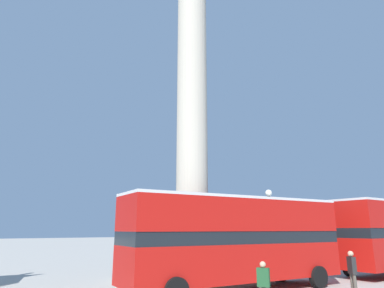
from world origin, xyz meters
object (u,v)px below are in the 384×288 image
(monument_column, at_px, (192,163))
(pedestrian_by_plinth, at_px, (352,270))
(bus_a, at_px, (237,238))
(street_lamp, at_px, (271,232))
(pedestrian_near_lamp, at_px, (264,284))

(monument_column, height_order, pedestrian_by_plinth, monument_column)
(bus_a, distance_m, pedestrian_by_plinth, 5.02)
(street_lamp, bearing_deg, pedestrian_near_lamp, -137.64)
(bus_a, height_order, street_lamp, street_lamp)
(monument_column, distance_m, bus_a, 5.43)
(bus_a, bearing_deg, monument_column, 96.13)
(bus_a, relative_size, pedestrian_near_lamp, 6.80)
(bus_a, bearing_deg, pedestrian_by_plinth, -44.80)
(pedestrian_near_lamp, distance_m, pedestrian_by_plinth, 5.13)
(monument_column, height_order, bus_a, monument_column)
(bus_a, height_order, pedestrian_by_plinth, bus_a)
(bus_a, relative_size, pedestrian_by_plinth, 6.11)
(bus_a, bearing_deg, pedestrian_near_lamp, -114.75)
(bus_a, xyz_separation_m, pedestrian_near_lamp, (-1.83, -3.56, -1.43))
(monument_column, height_order, street_lamp, monument_column)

